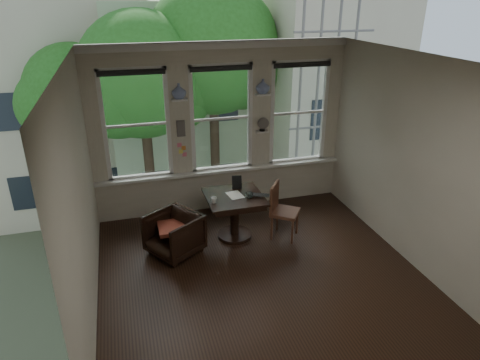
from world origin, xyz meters
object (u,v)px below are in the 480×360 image
object	(u,v)px
side_chair_right	(285,212)
mug	(214,200)
laptop	(258,197)
table	(235,216)
armchair_left	(174,234)

from	to	relation	value
side_chair_right	mug	xyz separation A→B (m)	(-1.16, 0.07, 0.34)
laptop	mug	world-z (taller)	mug
table	laptop	xyz separation A→B (m)	(0.35, -0.16, 0.39)
armchair_left	table	bearing A→B (deg)	68.58
laptop	mug	distance (m)	0.72
armchair_left	side_chair_right	xyz separation A→B (m)	(1.81, -0.01, 0.13)
laptop	table	bearing A→B (deg)	-177.22
armchair_left	laptop	bearing A→B (deg)	58.96
table	laptop	size ratio (longest dim) A/B	2.72
side_chair_right	mug	size ratio (longest dim) A/B	9.42
mug	table	bearing A→B (deg)	22.58
armchair_left	mug	bearing A→B (deg)	61.99
table	laptop	world-z (taller)	laptop
laptop	side_chair_right	bearing A→B (deg)	19.23
table	laptop	distance (m)	0.55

